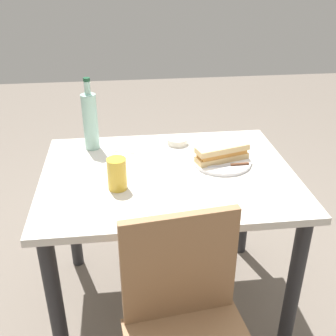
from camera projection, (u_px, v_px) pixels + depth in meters
The scene contains 10 objects.
ground_plane at pixel (168, 300), 2.07m from camera, with size 8.00×8.00×0.00m, color #6B6056.
dining_table at pixel (168, 196), 1.79m from camera, with size 1.05×0.80×0.73m.
chair_far at pixel (187, 327), 1.32m from camera, with size 0.45×0.45×0.85m.
plate_near at pixel (221, 162), 1.80m from camera, with size 0.26×0.26×0.01m, color white.
baguette_sandwich_near at pixel (222, 153), 1.78m from camera, with size 0.25×0.13×0.07m.
knife_near at pixel (231, 165), 1.75m from camera, with size 0.18×0.02×0.01m.
water_bottle at pixel (90, 120), 1.88m from camera, with size 0.07×0.07×0.33m.
beer_glass at pixel (117, 174), 1.58m from camera, with size 0.08×0.08×0.13m, color gold.
olive_bowl at pixel (177, 141), 1.98m from camera, with size 0.10×0.10×0.03m, color silver.
paper_napkin at pixel (130, 146), 1.96m from camera, with size 0.14×0.14×0.00m, color white.
Camera 1 is at (0.18, 1.51, 1.55)m, focal length 44.25 mm.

